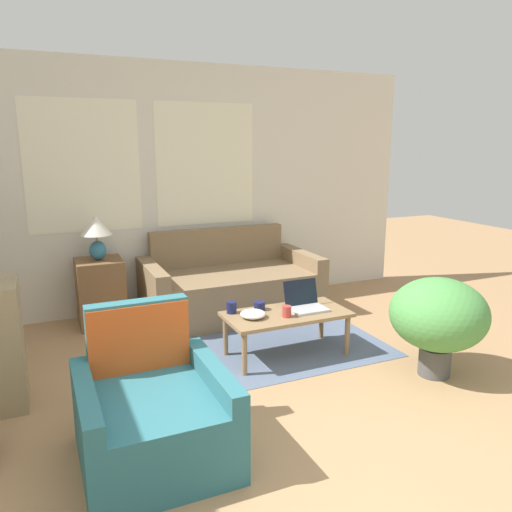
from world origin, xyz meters
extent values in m
cube|color=silver|center=(0.00, 3.51, 1.30)|extent=(6.08, 0.05, 2.60)
cube|color=white|center=(-0.71, 3.48, 1.55)|extent=(1.10, 0.01, 1.30)
cube|color=white|center=(0.56, 3.48, 1.55)|extent=(1.10, 0.01, 1.30)
cube|color=slate|center=(0.68, 2.36, 0.00)|extent=(1.88, 2.09, 0.01)
cube|color=#846B4C|center=(0.64, 2.95, 0.23)|extent=(1.52, 0.95, 0.46)
cube|color=#846B4C|center=(0.64, 3.36, 0.43)|extent=(1.52, 0.12, 0.86)
cube|color=#846B4C|center=(-0.19, 2.95, 0.30)|extent=(0.14, 0.95, 0.61)
cube|color=#846B4C|center=(1.47, 2.95, 0.30)|extent=(0.14, 0.95, 0.61)
cube|color=#2D6B75|center=(-0.67, 0.77, 0.20)|extent=(0.61, 0.85, 0.40)
cube|color=#2D6B75|center=(-0.67, 1.15, 0.42)|extent=(0.61, 0.10, 0.84)
cube|color=#2D6B75|center=(-1.03, 0.77, 0.26)|extent=(0.10, 0.85, 0.52)
cube|color=#2D6B75|center=(-0.32, 0.77, 0.26)|extent=(0.10, 0.85, 0.52)
cube|color=#D1511E|center=(-0.67, 1.09, 0.52)|extent=(0.61, 0.01, 0.61)
cube|color=brown|center=(-0.66, 3.18, 0.33)|extent=(0.44, 0.44, 0.66)
ellipsoid|color=teal|center=(-0.66, 3.18, 0.76)|extent=(0.16, 0.16, 0.19)
cylinder|color=tan|center=(-0.66, 3.18, 0.88)|extent=(0.02, 0.02, 0.06)
cone|color=white|center=(-0.66, 3.18, 1.00)|extent=(0.30, 0.30, 0.19)
cube|color=#8E704C|center=(0.68, 1.77, 0.37)|extent=(1.05, 0.52, 0.03)
cylinder|color=#8E704C|center=(0.20, 1.56, 0.18)|extent=(0.04, 0.04, 0.35)
cylinder|color=#8E704C|center=(1.15, 1.56, 0.18)|extent=(0.04, 0.04, 0.35)
cylinder|color=#8E704C|center=(0.20, 1.98, 0.18)|extent=(0.04, 0.04, 0.35)
cylinder|color=#8E704C|center=(1.15, 1.98, 0.18)|extent=(0.04, 0.04, 0.35)
cube|color=#B7B7BC|center=(0.87, 1.74, 0.39)|extent=(0.31, 0.22, 0.02)
cube|color=black|center=(0.87, 1.88, 0.51)|extent=(0.31, 0.07, 0.21)
cylinder|color=#B23D38|center=(0.63, 1.67, 0.43)|extent=(0.08, 0.08, 0.09)
cylinder|color=#191E4C|center=(0.50, 1.93, 0.42)|extent=(0.10, 0.10, 0.07)
cylinder|color=#191E4C|center=(0.25, 1.95, 0.43)|extent=(0.08, 0.08, 0.10)
ellipsoid|color=white|center=(0.37, 1.77, 0.41)|extent=(0.21, 0.21, 0.06)
cylinder|color=#4C4C4C|center=(1.56, 0.97, 0.11)|extent=(0.24, 0.24, 0.22)
ellipsoid|color=#4C9347|center=(1.56, 0.97, 0.50)|extent=(0.74, 0.74, 0.55)
camera|label=1|loc=(-1.17, -1.77, 1.76)|focal=35.00mm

